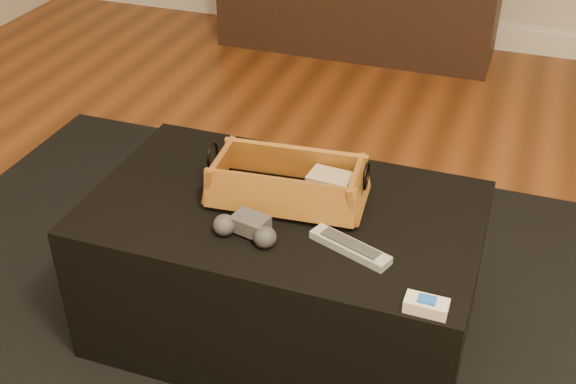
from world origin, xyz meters
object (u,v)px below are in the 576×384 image
(tv_remote, at_px, (279,194))
(wicker_basket, at_px, (288,185))
(ottoman, at_px, (284,270))
(cream_gadget, at_px, (426,305))
(game_controller, at_px, (247,228))
(silver_remote, at_px, (350,247))

(tv_remote, height_order, wicker_basket, wicker_basket)
(ottoman, height_order, tv_remote, tv_remote)
(wicker_basket, height_order, cream_gadget, wicker_basket)
(game_controller, bearing_deg, cream_gadget, -14.05)
(ottoman, xyz_separation_m, wicker_basket, (0.00, 0.03, 0.26))
(silver_remote, distance_m, cream_gadget, 0.25)
(tv_remote, relative_size, silver_remote, 1.00)
(tv_remote, relative_size, game_controller, 1.25)
(cream_gadget, bearing_deg, ottoman, 147.30)
(ottoman, height_order, wicker_basket, wicker_basket)
(ottoman, height_order, game_controller, game_controller)
(wicker_basket, relative_size, silver_remote, 1.98)
(wicker_basket, xyz_separation_m, game_controller, (-0.04, -0.18, -0.02))
(wicker_basket, distance_m, cream_gadget, 0.51)
(tv_remote, height_order, game_controller, game_controller)
(cream_gadget, bearing_deg, silver_remote, 144.75)
(ottoman, relative_size, tv_remote, 4.74)
(ottoman, relative_size, game_controller, 5.91)
(tv_remote, distance_m, game_controller, 0.17)
(silver_remote, bearing_deg, wicker_basket, 143.96)
(wicker_basket, bearing_deg, ottoman, -92.04)
(ottoman, xyz_separation_m, cream_gadget, (0.41, -0.27, 0.23))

